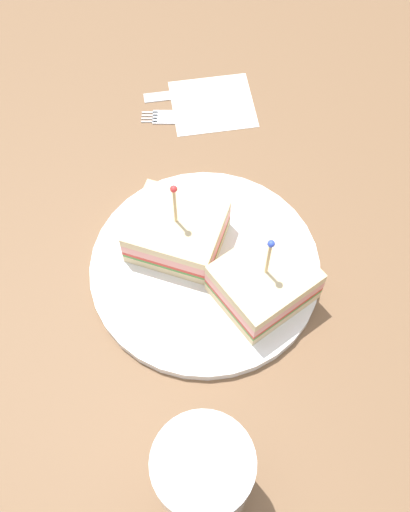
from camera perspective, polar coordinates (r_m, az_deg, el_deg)
ground_plane at (r=66.50cm, az=0.00°, el=-1.74°), size 119.29×119.29×2.00cm
plate at (r=65.10cm, az=0.00°, el=-1.10°), size 24.37×24.37×1.16cm
sandwich_half_front at (r=64.10cm, az=-2.70°, el=2.21°), size 11.83×11.22×10.24cm
sandwich_half_back at (r=61.23cm, az=5.50°, el=-2.47°), size 9.21×10.07×10.43cm
drink_glass at (r=53.59cm, az=-0.18°, el=-19.91°), size 7.97×7.97×11.51cm
napkin at (r=79.40cm, az=0.72°, el=13.98°), size 13.44×13.63×0.15cm
fork at (r=77.87cm, az=-2.21°, el=12.83°), size 10.31×9.79×0.35cm
knife at (r=80.56cm, az=-1.84°, el=14.93°), size 8.08×10.12×0.35cm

